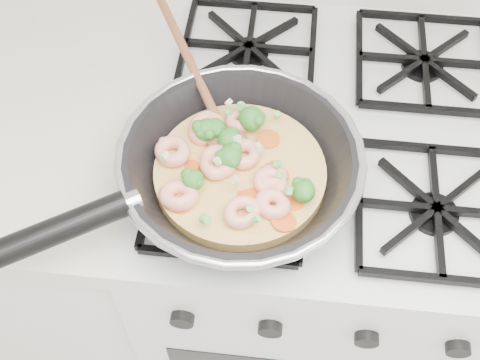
# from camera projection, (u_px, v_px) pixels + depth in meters

# --- Properties ---
(stove) EXTENTS (0.60, 0.60, 0.92)m
(stove) POSITION_uv_depth(u_px,v_px,m) (308.00, 257.00, 1.36)
(stove) COLOR white
(stove) RESTS_ON ground
(skillet) EXTENTS (0.48, 0.50, 0.10)m
(skillet) POSITION_uv_depth(u_px,v_px,m) (235.00, 167.00, 0.87)
(skillet) COLOR black
(skillet) RESTS_ON stove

